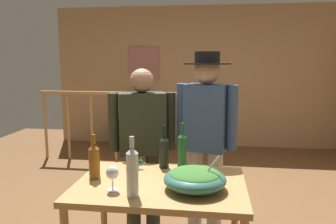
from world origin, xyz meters
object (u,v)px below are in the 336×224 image
Objects in this scene: stair_railing at (140,119)px; mug_teal at (134,163)px; serving_table at (160,195)px; salad_bowl at (195,178)px; wine_bottle_dark at (164,151)px; person_standing_left at (143,139)px; tv_console at (139,134)px; wine_glass at (112,174)px; wine_bottle_amber at (94,160)px; framed_picture at (144,63)px; wine_bottle_green at (182,151)px; flat_screen_tv at (138,108)px; wine_bottle_clear at (132,171)px; person_standing_right at (206,131)px.

stair_railing reaches higher than mug_teal.
serving_table is 0.29m from salad_bowl.
person_standing_left is at bearing 120.49° from wine_bottle_dark.
person_standing_left is at bearing -76.64° from tv_console.
wine_glass is 0.52× the size of wine_bottle_amber.
salad_bowl is (1.01, -2.96, 0.18)m from stair_railing.
stair_railing reaches higher than wine_glass.
stair_railing is (0.16, -1.14, -0.84)m from framed_picture.
wine_bottle_amber is at bearing -146.17° from wine_bottle_dark.
person_standing_left is at bearing 94.95° from mug_teal.
wine_glass is 0.45× the size of wine_bottle_green.
salad_bowl reaches higher than flat_screen_tv.
wine_bottle_green reaches higher than serving_table.
person_standing_left is at bearing 128.64° from wine_bottle_green.
wine_glass reaches higher than serving_table.
wine_bottle_green is (0.12, 0.25, 0.24)m from serving_table.
mug_teal is at bearing 144.05° from salad_bowl.
wine_bottle_dark reaches higher than tv_console.
tv_console is at bearing 104.83° from serving_table.
wine_bottle_clear is (0.33, -0.26, 0.03)m from wine_bottle_amber.
salad_bowl is at bearing -71.65° from wine_bottle_green.
salad_bowl is at bearing 23.01° from wine_bottle_clear.
wine_bottle_clear is at bearing -118.76° from serving_table.
flat_screen_tv is 3.96m from salad_bowl.
person_standing_right is at bearing -69.52° from framed_picture.
wine_bottle_clear is at bearing 82.87° from person_standing_left.
wine_bottle_clear is (0.85, -3.93, 0.20)m from flat_screen_tv.
person_standing_right is at bearing 44.64° from wine_bottle_amber.
flat_screen_tv is at bearing 104.28° from stair_railing.
serving_table is at bearing -85.92° from wine_bottle_dark.
wine_bottle_amber is (0.53, -3.67, 0.18)m from flat_screen_tv.
wine_bottle_amber is 1.04m from person_standing_right.
salad_bowl is 0.24× the size of person_standing_right.
serving_table is at bearing 85.30° from person_standing_right.
salad_bowl is at bearing 105.76° from person_standing_left.
serving_table is at bearing 94.70° from person_standing_left.
flat_screen_tv is 3.21m from person_standing_right.
wine_bottle_clear is (-0.13, -0.24, 0.24)m from serving_table.
wine_bottle_clear is 0.24× the size of person_standing_left.
person_standing_right reaches higher than wine_bottle_amber.
person_standing_right is (1.26, -2.94, 0.25)m from flat_screen_tv.
person_standing_right is at bearing -66.71° from flat_screen_tv.
stair_railing reaches higher than salad_bowl.
wine_bottle_clear is at bearing -77.80° from mug_teal.
wine_bottle_amber is 0.53m from wine_bottle_dark.
wine_bottle_green is at bearing -71.09° from stair_railing.
stair_railing is 15.06× the size of wine_glass.
wine_bottle_green is 0.37m from mug_teal.
wine_bottle_clear is (0.81, -4.25, -0.58)m from framed_picture.
wine_bottle_green is 0.16m from wine_bottle_dark.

